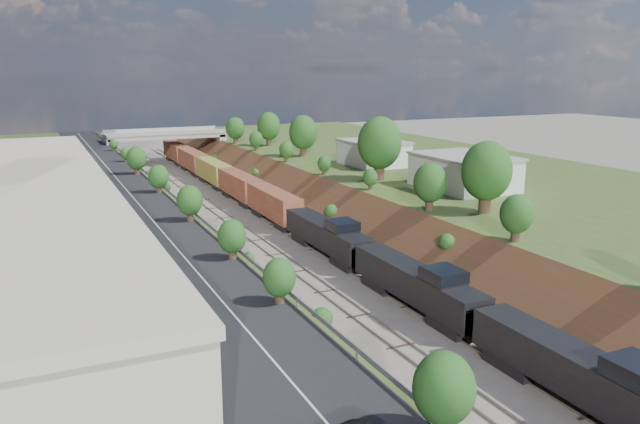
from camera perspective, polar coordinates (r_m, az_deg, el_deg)
platform_right at (r=93.68m, az=14.48°, el=1.89°), size 44.00×180.00×5.00m
embankment_left at (r=75.02m, az=-12.70°, el=-2.68°), size 10.00×180.00×10.00m
embankment_right at (r=82.24m, az=2.42°, el=-1.00°), size 10.00×180.00×10.00m
rail_left_track at (r=77.09m, az=-6.60°, el=-1.95°), size 1.58×180.00×0.18m
rail_right_track at (r=78.82m, az=-3.01°, el=-1.55°), size 1.58×180.00×0.18m
road at (r=73.07m, az=-16.33°, el=0.77°), size 8.00×180.00×0.10m
guardrail at (r=73.48m, az=-13.18°, el=1.42°), size 0.10×171.00×0.70m
commercial_building at (r=50.16m, az=-26.78°, el=-1.49°), size 14.30×62.30×7.00m
overpass at (r=136.12m, az=-13.98°, el=6.29°), size 24.50×8.30×7.40m
white_building_near at (r=80.89m, az=13.01°, el=3.51°), size 9.00×12.00×4.00m
white_building_far at (r=98.73m, az=4.92°, el=5.33°), size 8.00×10.00×3.60m
tree_right_large at (r=67.27m, az=14.98°, el=3.60°), size 5.25×5.25×7.61m
tree_left_crest at (r=36.19m, az=-0.48°, el=-7.71°), size 2.45×2.45×3.55m
freight_train at (r=88.33m, az=-5.71°, el=1.53°), size 2.75×126.39×4.55m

